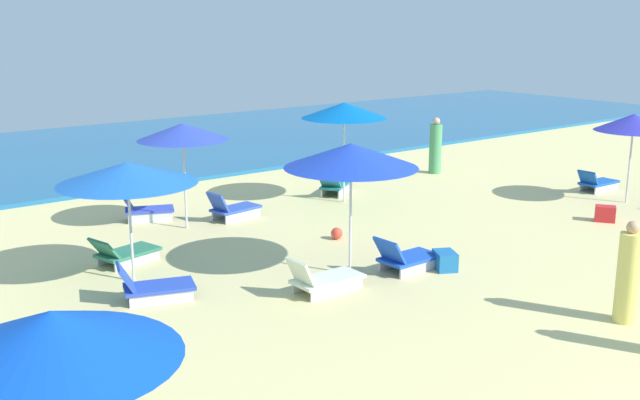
% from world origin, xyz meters
% --- Properties ---
extents(ocean, '(60.00, 12.66, 0.12)m').
position_xyz_m(ocean, '(0.00, 23.67, 0.06)').
color(ocean, '#1E6094').
rests_on(ocean, ground_plane).
extents(umbrella_0, '(1.92, 1.92, 2.64)m').
position_xyz_m(umbrella_0, '(-6.80, 3.22, 2.45)').
color(umbrella_0, silver).
rests_on(umbrella_0, ground_plane).
extents(umbrella_1, '(2.04, 2.04, 2.42)m').
position_xyz_m(umbrella_1, '(-0.65, 13.02, 2.23)').
color(umbrella_1, silver).
rests_on(umbrella_1, ground_plane).
extents(lounge_chair_1_0, '(1.33, 0.76, 0.73)m').
position_xyz_m(lounge_chair_1_0, '(0.59, 13.04, 0.26)').
color(lounge_chair_1_0, silver).
rests_on(lounge_chair_1_0, ground_plane).
extents(lounge_chair_1_1, '(1.37, 1.02, 0.78)m').
position_xyz_m(lounge_chair_1_1, '(-1.12, 14.22, 0.28)').
color(lounge_chair_1_1, silver).
rests_on(lounge_chair_1_1, ground_plane).
extents(umbrella_2, '(2.20, 2.20, 2.61)m').
position_xyz_m(umbrella_2, '(3.79, 12.75, 2.41)').
color(umbrella_2, silver).
rests_on(umbrella_2, ground_plane).
extents(lounge_chair_2_0, '(1.51, 1.26, 0.67)m').
position_xyz_m(lounge_chair_2_0, '(4.15, 13.56, 0.26)').
color(lounge_chair_2_0, silver).
rests_on(lounge_chair_2_0, ground_plane).
extents(umbrella_3, '(1.94, 1.94, 2.32)m').
position_xyz_m(umbrella_3, '(9.62, 8.22, 2.10)').
color(umbrella_3, silver).
rests_on(umbrella_3, ground_plane).
extents(lounge_chair_3_0, '(1.28, 0.58, 0.64)m').
position_xyz_m(lounge_chair_3_0, '(10.19, 9.45, 0.23)').
color(lounge_chair_3_0, silver).
rests_on(lounge_chair_3_0, ground_plane).
extents(umbrella_4, '(2.50, 2.50, 2.22)m').
position_xyz_m(umbrella_4, '(-3.11, 10.41, 2.03)').
color(umbrella_4, silver).
rests_on(umbrella_4, ground_plane).
extents(lounge_chair_4_0, '(1.41, 0.93, 0.62)m').
position_xyz_m(lounge_chair_4_0, '(-2.85, 11.45, 0.23)').
color(lounge_chair_4_0, silver).
rests_on(lounge_chair_4_0, ground_plane).
extents(lounge_chair_4_1, '(1.41, 1.01, 0.68)m').
position_xyz_m(lounge_chair_4_1, '(-3.24, 9.32, 0.24)').
color(lounge_chair_4_1, silver).
rests_on(lounge_chair_4_1, ground_plane).
extents(umbrella_5, '(2.48, 2.48, 2.49)m').
position_xyz_m(umbrella_5, '(0.31, 8.31, 2.27)').
color(umbrella_5, silver).
rests_on(umbrella_5, ground_plane).
extents(lounge_chair_5_0, '(1.31, 0.68, 0.73)m').
position_xyz_m(lounge_chair_5_0, '(1.25, 7.78, 0.26)').
color(lounge_chair_5_0, silver).
rests_on(lounge_chair_5_0, ground_plane).
extents(lounge_chair_5_1, '(1.36, 0.62, 0.71)m').
position_xyz_m(lounge_chair_5_1, '(-0.71, 7.83, 0.24)').
color(lounge_chair_5_1, silver).
rests_on(lounge_chair_5_1, ground_plane).
extents(beachgoer_0, '(0.44, 0.44, 1.73)m').
position_xyz_m(beachgoer_0, '(8.42, 13.95, 0.80)').
color(beachgoer_0, '#4E9C62').
rests_on(beachgoer_0, ground_plane).
extents(beachgoer_2, '(0.52, 0.52, 1.66)m').
position_xyz_m(beachgoer_2, '(2.31, 3.88, 0.77)').
color(beachgoer_2, '#F2DD6C').
rests_on(beachgoer_2, ground_plane).
extents(beach_ball_0, '(0.26, 0.26, 0.26)m').
position_xyz_m(beach_ball_0, '(1.53, 10.23, 0.13)').
color(beach_ball_0, '#DF412D').
rests_on(beach_ball_0, ground_plane).
extents(cooler_box_1, '(0.56, 0.62, 0.36)m').
position_xyz_m(cooler_box_1, '(1.91, 7.38, 0.18)').
color(cooler_box_1, '#1C65AD').
rests_on(cooler_box_1, ground_plane).
extents(cooler_box_2, '(0.52, 0.56, 0.37)m').
position_xyz_m(cooler_box_2, '(7.49, 7.50, 0.19)').
color(cooler_box_2, red).
rests_on(cooler_box_2, ground_plane).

